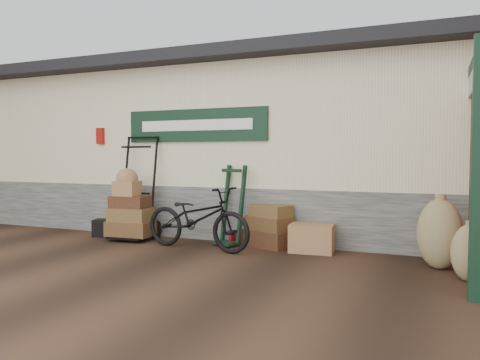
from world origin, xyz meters
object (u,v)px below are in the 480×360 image
at_px(porter_trolley, 136,186).
at_px(black_trunk, 103,228).
at_px(green_barrow, 232,205).
at_px(wicker_hamper, 312,238).
at_px(bicycle, 197,215).
at_px(suitcase_stack, 269,225).

distance_m(porter_trolley, black_trunk, 1.02).
distance_m(porter_trolley, green_barrow, 1.77).
bearing_deg(black_trunk, wicker_hamper, 1.59).
height_order(black_trunk, bicycle, bicycle).
xyz_separation_m(green_barrow, suitcase_stack, (0.61, 0.09, -0.30)).
bearing_deg(suitcase_stack, bicycle, -145.40).
bearing_deg(bicycle, porter_trolley, 79.80).
relative_size(green_barrow, black_trunk, 4.21).
distance_m(green_barrow, black_trunk, 2.49).
xyz_separation_m(porter_trolley, bicycle, (1.42, -0.45, -0.37)).
bearing_deg(black_trunk, suitcase_stack, 4.98).
distance_m(porter_trolley, bicycle, 1.53).
relative_size(porter_trolley, bicycle, 0.98).
xyz_separation_m(suitcase_stack, bicycle, (-0.94, -0.65, 0.20)).
bearing_deg(porter_trolley, suitcase_stack, 0.50).
bearing_deg(porter_trolley, black_trunk, -178.97).
relative_size(suitcase_stack, wicker_hamper, 1.19).
xyz_separation_m(wicker_hamper, black_trunk, (-3.76, -0.10, -0.06)).
relative_size(suitcase_stack, bicycle, 0.41).
height_order(suitcase_stack, wicker_hamper, suitcase_stack).
bearing_deg(green_barrow, black_trunk, -155.43).
xyz_separation_m(porter_trolley, black_trunk, (-0.68, -0.06, -0.75)).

